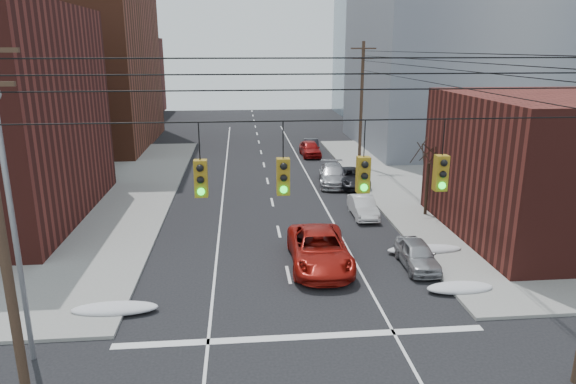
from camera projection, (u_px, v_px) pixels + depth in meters
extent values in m
cube|color=brown|center=(23.00, 2.00, 52.75)|extent=(24.00, 20.00, 30.00)
cube|color=#4B1B16|center=(85.00, 77.00, 79.92)|extent=(22.00, 18.00, 12.00)
cube|color=gray|center=(468.00, 28.00, 53.75)|extent=(22.00, 20.00, 25.00)
cube|color=gray|center=(407.00, 44.00, 79.26)|extent=(20.00, 18.00, 22.00)
cylinder|color=#473323|center=(2.00, 241.00, 13.60)|extent=(0.28, 0.28, 11.00)
cylinder|color=#473323|center=(361.00, 107.00, 44.85)|extent=(0.28, 0.28, 11.00)
cube|color=#473323|center=(363.00, 48.00, 43.52)|extent=(2.20, 0.12, 0.12)
cube|color=#473323|center=(363.00, 58.00, 43.74)|extent=(1.80, 0.12, 0.12)
cylinder|color=black|center=(321.00, 121.00, 13.53)|extent=(17.00, 0.04, 0.04)
cylinder|color=black|center=(199.00, 141.00, 13.38)|extent=(0.03, 0.03, 1.00)
cube|color=olive|center=(201.00, 178.00, 13.65)|extent=(0.35, 0.30, 1.00)
sphere|color=black|center=(200.00, 168.00, 13.40)|extent=(0.20, 0.20, 0.20)
sphere|color=black|center=(200.00, 180.00, 13.49)|extent=(0.20, 0.20, 0.20)
sphere|color=#0CE526|center=(201.00, 192.00, 13.57)|extent=(0.20, 0.20, 0.20)
cylinder|color=black|center=(283.00, 140.00, 13.58)|extent=(0.03, 0.03, 1.00)
cube|color=olive|center=(283.00, 177.00, 13.85)|extent=(0.35, 0.30, 1.00)
sphere|color=black|center=(284.00, 166.00, 13.60)|extent=(0.20, 0.20, 0.20)
sphere|color=black|center=(284.00, 178.00, 13.69)|extent=(0.20, 0.20, 0.20)
sphere|color=#0CE526|center=(284.00, 190.00, 13.77)|extent=(0.20, 0.20, 0.20)
cylinder|color=black|center=(365.00, 139.00, 13.78)|extent=(0.03, 0.03, 1.00)
cube|color=olive|center=(363.00, 175.00, 14.05)|extent=(0.35, 0.30, 1.00)
sphere|color=black|center=(365.00, 165.00, 13.80)|extent=(0.20, 0.20, 0.20)
sphere|color=black|center=(365.00, 176.00, 13.88)|extent=(0.20, 0.20, 0.20)
sphere|color=#0CE526|center=(364.00, 188.00, 13.97)|extent=(0.20, 0.20, 0.20)
cylinder|color=black|center=(444.00, 137.00, 13.98)|extent=(0.03, 0.03, 1.00)
cube|color=olive|center=(441.00, 173.00, 14.25)|extent=(0.35, 0.30, 1.00)
sphere|color=black|center=(444.00, 163.00, 14.00)|extent=(0.20, 0.20, 0.20)
sphere|color=black|center=(443.00, 174.00, 14.08)|extent=(0.20, 0.20, 0.20)
sphere|color=#0CE526|center=(442.00, 186.00, 14.17)|extent=(0.20, 0.20, 0.20)
cylinder|color=gray|center=(15.00, 238.00, 16.66)|extent=(0.18, 0.18, 9.00)
cylinder|color=black|center=(427.00, 190.00, 32.55)|extent=(0.20, 0.20, 3.50)
cylinder|color=black|center=(435.00, 154.00, 32.07)|extent=(0.27, 0.82, 1.19)
cylinder|color=black|center=(430.00, 151.00, 32.46)|extent=(1.17, 0.54, 1.38)
cylinder|color=black|center=(419.00, 150.00, 32.56)|extent=(1.44, 1.00, 1.48)
cylinder|color=black|center=(423.00, 154.00, 31.94)|extent=(0.17, 0.84, 1.19)
cylinder|color=black|center=(425.00, 154.00, 31.45)|extent=(0.82, 0.99, 1.40)
cylinder|color=black|center=(436.00, 155.00, 31.08)|extent=(1.74, 0.21, 1.43)
cylinder|color=black|center=(436.00, 155.00, 31.73)|extent=(0.48, 0.73, 1.20)
ellipsoid|color=silver|center=(115.00, 309.00, 20.89)|extent=(3.50, 1.08, 0.42)
ellipsoid|color=silver|center=(460.00, 288.00, 22.71)|extent=(3.00, 1.08, 0.42)
ellipsoid|color=silver|center=(424.00, 249.00, 27.02)|extent=(4.00, 1.08, 0.42)
imported|color=#9C150E|center=(319.00, 249.00, 25.33)|extent=(3.00, 6.25, 1.72)
imported|color=#9E9EA2|center=(417.00, 254.00, 25.22)|extent=(1.65, 3.89, 1.31)
imported|color=silver|center=(363.00, 207.00, 32.81)|extent=(1.44, 3.94, 1.29)
imported|color=black|center=(351.00, 177.00, 40.05)|extent=(2.43, 5.01, 1.37)
imported|color=#A2A2A6|center=(333.00, 175.00, 40.50)|extent=(2.79, 5.52, 1.54)
imported|color=maroon|center=(310.00, 149.00, 51.15)|extent=(1.95, 4.51, 1.52)
imported|color=black|center=(311.00, 146.00, 52.73)|extent=(1.85, 4.33, 1.39)
imported|color=silver|center=(32.00, 215.00, 30.32)|extent=(4.87, 1.96, 1.57)
imported|color=#A2A2A7|center=(73.00, 174.00, 40.08)|extent=(6.19, 4.51, 1.56)
imported|color=silver|center=(1.00, 188.00, 36.27)|extent=(4.39, 2.43, 1.41)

